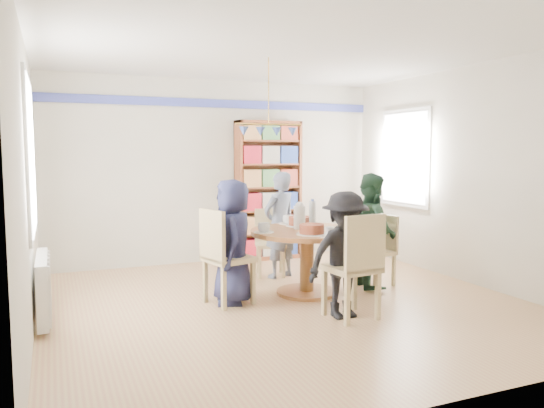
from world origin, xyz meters
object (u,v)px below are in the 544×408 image
person_right (372,230)px  person_near (345,255)px  radiator (43,287)px  person_left (233,242)px  chair_near (357,262)px  chair_left (222,252)px  dining_table (307,246)px  chair_right (380,247)px  chair_far (270,239)px  person_far (280,225)px  bookshelf (268,192)px

person_right → person_near: (-0.93, -0.94, -0.07)m
radiator → person_left: bearing=-1.3°
chair_near → person_near: person_near is taller
person_left → radiator: bearing=-76.2°
chair_left → person_near: person_near is taller
dining_table → chair_right: 1.04m
chair_far → person_near: 2.00m
radiator → person_far: size_ratio=0.72×
person_left → chair_right: bearing=107.0°
bookshelf → person_left: bearing=-121.2°
radiator → chair_left: bearing=-2.5°
chair_far → person_right: bearing=-49.2°
chair_near → person_near: bearing=118.5°
radiator → person_left: (1.90, -0.04, 0.32)m
person_right → person_far: bearing=57.9°
chair_near → bookshelf: 3.17m
person_near → chair_far: bearing=86.8°
person_left → chair_near: bearing=56.9°
chair_near → chair_right: bearing=47.3°
person_far → chair_left: bearing=21.1°
dining_table → chair_near: size_ratio=1.24×
person_far → dining_table: bearing=68.0°
chair_left → person_far: bearing=40.8°
chair_far → person_far: size_ratio=0.63×
person_right → person_far: person_right is taller
person_left → bookshelf: bearing=163.9°
person_near → bookshelf: size_ratio=0.60×
radiator → bookshelf: 3.83m
person_right → dining_table: bearing=104.2°
radiator → chair_near: chair_near is taller
dining_table → person_right: (0.89, 0.01, 0.14)m
chair_near → person_left: person_left is taller
chair_left → chair_right: (2.07, 0.10, -0.10)m
chair_far → person_far: (0.06, -0.19, 0.21)m
bookshelf → person_far: bearing=-105.3°
radiator → dining_table: bearing=-0.6°
person_near → bookshelf: 3.05m
chair_right → chair_far: chair_far is taller
person_right → chair_right: bearing=-64.3°
chair_right → chair_near: chair_near is taller
dining_table → person_left: (-0.90, -0.02, 0.12)m
person_far → bookshelf: bearing=-124.9°
chair_right → person_right: bearing=-167.5°
dining_table → person_near: size_ratio=1.03×
radiator → chair_right: size_ratio=1.16×
chair_left → person_far: size_ratio=0.75×
chair_near → dining_table: bearing=91.1°
chair_left → chair_far: (1.02, 1.12, -0.09)m
chair_far → person_near: size_ratio=0.70×
person_left → person_right: (1.79, 0.03, 0.02)m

